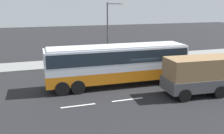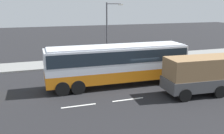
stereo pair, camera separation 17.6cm
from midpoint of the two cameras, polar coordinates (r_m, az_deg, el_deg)
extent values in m
plane|color=black|center=(21.96, 5.92, -3.79)|extent=(120.00, 120.00, 0.00)
cube|color=gray|center=(30.32, -1.28, 1.51)|extent=(80.00, 4.00, 0.15)
cube|color=white|center=(17.39, -7.93, -8.81)|extent=(2.40, 0.16, 0.01)
cube|color=white|center=(18.33, 3.41, -7.46)|extent=(2.40, 0.16, 0.01)
cube|color=orange|center=(21.14, 1.01, -1.58)|extent=(12.00, 2.63, 0.91)
cube|color=silver|center=(20.81, 1.02, 2.08)|extent=(12.00, 2.63, 1.85)
cube|color=#1E2833|center=(20.75, 1.03, 2.80)|extent=(11.76, 2.66, 1.02)
cube|color=#1E2833|center=(23.32, 15.00, 3.16)|extent=(0.16, 2.24, 1.48)
cube|color=silver|center=(20.62, 1.03, 4.75)|extent=(11.52, 2.48, 0.12)
cylinder|color=black|center=(23.97, 10.09, -1.01)|extent=(1.10, 0.32, 1.10)
cylinder|color=black|center=(22.01, 12.88, -2.53)|extent=(1.10, 0.32, 1.10)
cylinder|color=black|center=(21.57, -9.07, -2.69)|extent=(1.10, 0.32, 1.10)
cylinder|color=black|center=(19.37, -8.02, -4.63)|extent=(1.10, 0.32, 1.10)
cylinder|color=black|center=(21.44, -12.24, -2.95)|extent=(1.10, 0.32, 1.10)
cylinder|color=black|center=(19.23, -11.56, -4.93)|extent=(1.10, 0.32, 1.10)
cube|color=#4C4C4F|center=(20.33, 19.72, -3.32)|extent=(6.14, 2.65, 0.90)
cube|color=olive|center=(20.01, 20.01, 0.01)|extent=(5.89, 2.54, 1.53)
cylinder|color=black|center=(21.77, 19.74, -3.42)|extent=(0.97, 0.34, 0.96)
cylinder|color=black|center=(20.10, 23.28, -5.20)|extent=(0.97, 0.34, 0.96)
cylinder|color=black|center=(20.29, 12.94, -4.20)|extent=(0.97, 0.34, 0.96)
cylinder|color=black|center=(18.49, 16.12, -6.24)|extent=(0.97, 0.34, 0.96)
cylinder|color=black|center=(30.09, -0.05, 2.36)|extent=(0.14, 0.14, 0.82)
cylinder|color=black|center=(30.23, -0.21, 2.41)|extent=(0.14, 0.14, 0.82)
cylinder|color=gold|center=(30.02, -0.13, 3.72)|extent=(0.32, 0.32, 0.61)
sphere|color=#9E7051|center=(29.95, -0.13, 4.50)|extent=(0.22, 0.22, 0.22)
cylinder|color=#47474C|center=(28.07, -1.37, 7.67)|extent=(0.16, 0.16, 6.80)
cylinder|color=#47474C|center=(28.13, 0.24, 14.32)|extent=(1.64, 0.10, 0.10)
cube|color=silver|center=(28.40, 1.86, 14.11)|extent=(0.50, 0.24, 0.16)
camera|label=1|loc=(0.09, 89.75, 0.06)|focal=39.84mm
camera|label=2|loc=(0.09, -90.25, -0.06)|focal=39.84mm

